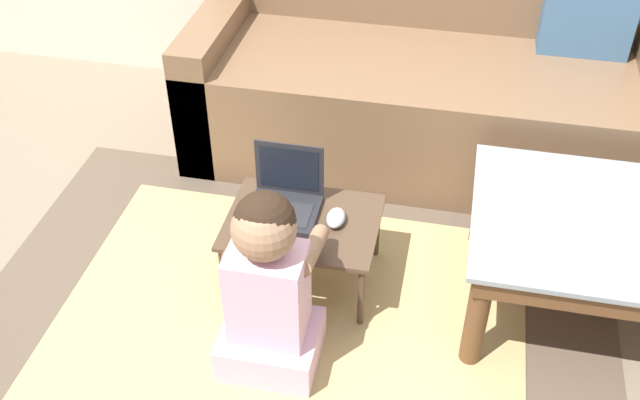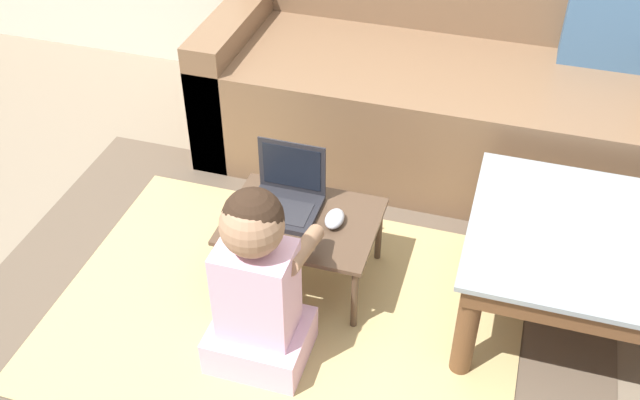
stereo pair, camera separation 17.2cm
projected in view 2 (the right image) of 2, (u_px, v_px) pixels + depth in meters
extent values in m
plane|color=#7F705B|center=(319.00, 308.00, 2.64)|extent=(16.00, 16.00, 0.00)
cube|color=brown|center=(286.00, 314.00, 2.61)|extent=(2.22, 1.63, 0.01)
cube|color=tan|center=(286.00, 313.00, 2.61)|extent=(1.60, 1.18, 0.00)
cube|color=brown|center=(440.00, 110.00, 3.21)|extent=(1.99, 0.84, 0.48)
cube|color=brown|center=(241.00, 68.00, 3.38)|extent=(0.16, 0.84, 0.59)
cube|color=#426689|center=(613.00, 21.00, 2.93)|extent=(0.36, 0.14, 0.36)
cylinder|color=brown|center=(467.00, 328.00, 2.31)|extent=(0.07, 0.07, 0.40)
cylinder|color=brown|center=(490.00, 211.00, 2.74)|extent=(0.07, 0.07, 0.40)
cube|color=#4C3828|center=(302.00, 221.00, 2.59)|extent=(0.53, 0.40, 0.02)
cylinder|color=#4C3828|center=(221.00, 270.00, 2.60)|extent=(0.02, 0.02, 0.26)
cylinder|color=#4C3828|center=(354.00, 300.00, 2.49)|extent=(0.02, 0.02, 0.26)
cylinder|color=#4C3828|center=(257.00, 209.00, 2.86)|extent=(0.02, 0.02, 0.26)
cylinder|color=#4C3828|center=(379.00, 233.00, 2.75)|extent=(0.02, 0.02, 0.26)
cube|color=#232328|center=(283.00, 210.00, 2.61)|extent=(0.25, 0.22, 0.02)
cube|color=#28282D|center=(281.00, 210.00, 2.59)|extent=(0.20, 0.13, 0.00)
cube|color=#232328|center=(292.00, 167.00, 2.61)|extent=(0.25, 0.01, 0.20)
cube|color=black|center=(292.00, 167.00, 2.61)|extent=(0.21, 0.00, 0.17)
ellipsoid|color=#B2B7C1|center=(335.00, 219.00, 2.55)|extent=(0.06, 0.10, 0.04)
cube|color=#E5B2CC|center=(261.00, 341.00, 2.43)|extent=(0.31, 0.27, 0.14)
cube|color=#E5B2CC|center=(257.00, 290.00, 2.28)|extent=(0.23, 0.17, 0.33)
sphere|color=#9E7556|center=(252.00, 225.00, 2.12)|extent=(0.19, 0.19, 0.19)
sphere|color=black|center=(253.00, 218.00, 2.11)|extent=(0.18, 0.18, 0.18)
cylinder|color=#9E7556|center=(238.00, 235.00, 2.35)|extent=(0.06, 0.28, 0.14)
cylinder|color=#9E7556|center=(304.00, 249.00, 2.30)|extent=(0.06, 0.28, 0.14)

